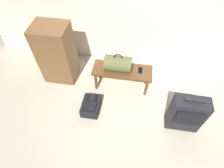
% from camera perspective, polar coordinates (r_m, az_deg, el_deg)
% --- Properties ---
extents(ground_plane, '(6.60, 6.60, 0.00)m').
position_cam_1_polar(ground_plane, '(2.99, 7.02, -14.11)').
color(ground_plane, '#B2A893').
extents(bench, '(1.00, 0.36, 0.43)m').
position_cam_1_polar(bench, '(3.15, 3.15, 3.59)').
color(bench, brown).
rests_on(bench, ground).
extents(duffel_bag_olive, '(0.44, 0.26, 0.34)m').
position_cam_1_polar(duffel_bag_olive, '(3.01, 1.84, 6.30)').
color(duffel_bag_olive, '#51562D').
rests_on(duffel_bag_olive, bench).
extents(cell_phone, '(0.07, 0.14, 0.01)m').
position_cam_1_polar(cell_phone, '(3.12, 8.75, 4.22)').
color(cell_phone, '#191E4C').
rests_on(cell_phone, bench).
extents(suitcase_upright_charcoal, '(0.47, 0.24, 0.74)m').
position_cam_1_polar(suitcase_upright_charcoal, '(2.87, 22.01, -8.60)').
color(suitcase_upright_charcoal, black).
rests_on(suitcase_upright_charcoal, ground).
extents(backpack_dark, '(0.28, 0.38, 0.21)m').
position_cam_1_polar(backpack_dark, '(3.08, -6.57, -6.76)').
color(backpack_dark, black).
rests_on(backpack_dark, ground).
extents(side_cabinet, '(0.56, 0.44, 1.10)m').
position_cam_1_polar(side_cabinet, '(3.33, -16.75, 8.91)').
color(side_cabinet, brown).
rests_on(side_cabinet, ground).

